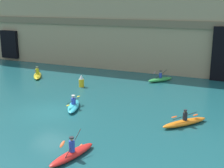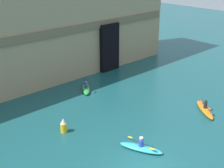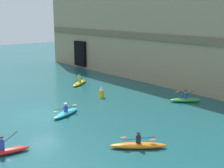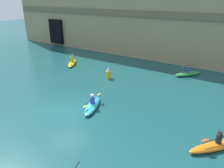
% 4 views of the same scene
% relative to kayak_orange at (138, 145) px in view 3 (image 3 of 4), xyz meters
% --- Properties ---
extents(ground_plane, '(120.00, 120.00, 0.00)m').
position_rel_kayak_orange_xyz_m(ground_plane, '(-9.55, -1.59, -0.22)').
color(ground_plane, '#195156').
extents(cliff_bluff, '(45.18, 7.28, 13.98)m').
position_rel_kayak_orange_xyz_m(cliff_bluff, '(-12.26, 17.04, 6.76)').
color(cliff_bluff, '#9E8966').
rests_on(cliff_bluff, ground).
extents(kayak_orange, '(2.70, 3.17, 1.06)m').
position_rel_kayak_orange_xyz_m(kayak_orange, '(0.00, 0.00, 0.00)').
color(kayak_orange, orange).
rests_on(kayak_orange, ground).
extents(kayak_red, '(1.30, 3.24, 1.29)m').
position_rel_kayak_orange_xyz_m(kayak_red, '(-4.42, -6.84, 0.01)').
color(kayak_red, red).
rests_on(kayak_red, ground).
extents(kayak_green, '(2.34, 2.82, 1.16)m').
position_rel_kayak_orange_xyz_m(kayak_green, '(-4.66, 10.62, 0.02)').
color(kayak_green, green).
rests_on(kayak_green, ground).
extents(kayak_cyan, '(1.91, 3.14, 1.04)m').
position_rel_kayak_orange_xyz_m(kayak_cyan, '(-8.38, -0.13, 0.00)').
color(kayak_cyan, '#33B2C6').
rests_on(kayak_cyan, ground).
extents(kayak_yellow, '(2.59, 3.23, 1.16)m').
position_rel_kayak_orange_xyz_m(kayak_yellow, '(-17.23, 7.04, 0.00)').
color(kayak_yellow, yellow).
rests_on(kayak_yellow, ground).
extents(marker_buoy, '(0.49, 0.49, 1.19)m').
position_rel_kayak_orange_xyz_m(marker_buoy, '(-10.91, 5.50, 0.33)').
color(marker_buoy, yellow).
rests_on(marker_buoy, ground).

